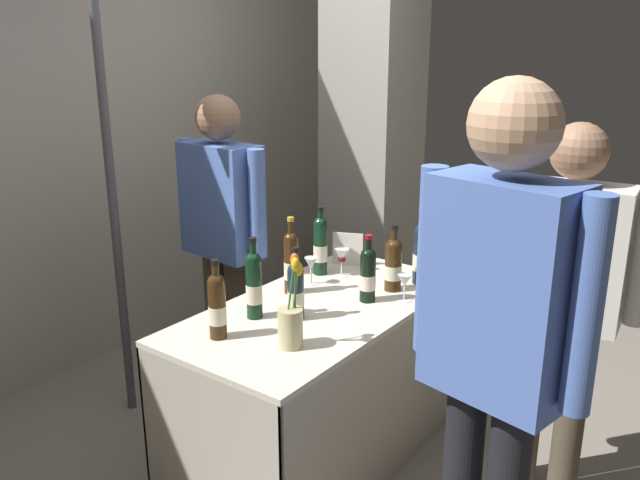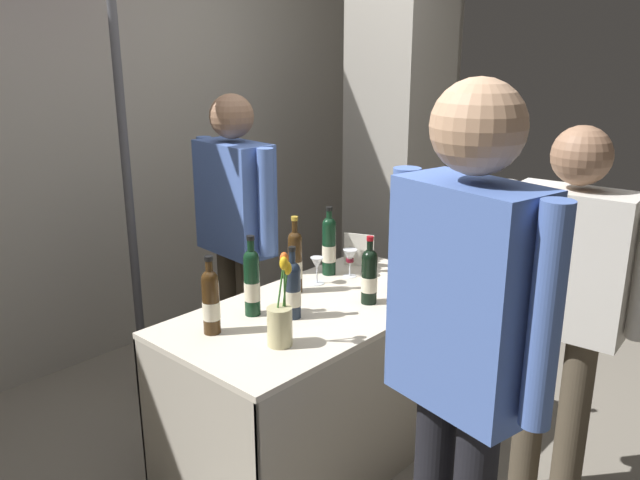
{
  "view_description": "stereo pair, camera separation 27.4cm",
  "coord_description": "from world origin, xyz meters",
  "px_view_note": "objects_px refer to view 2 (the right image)",
  "views": [
    {
      "loc": [
        -2.11,
        -1.56,
        1.85
      ],
      "look_at": [
        0.0,
        0.0,
        1.05
      ],
      "focal_mm": 36.42,
      "sensor_mm": 36.0,
      "label": 1
    },
    {
      "loc": [
        -1.94,
        -1.77,
        1.85
      ],
      "look_at": [
        0.0,
        0.0,
        1.05
      ],
      "focal_mm": 36.42,
      "sensor_mm": 36.0,
      "label": 2
    }
  ],
  "objects_px": {
    "wine_glass_near_vendor": "(350,257)",
    "featured_wine_bottle": "(398,266)",
    "taster_foreground_right": "(463,340)",
    "booth_signpost": "(122,125)",
    "wine_glass_mid": "(317,265)",
    "flower_vase": "(280,320)",
    "tasting_table": "(320,354)",
    "display_bottle_0": "(252,281)",
    "wine_glass_near_taster": "(407,285)",
    "concrete_pillar": "(400,74)",
    "vendor_presenter": "(236,221)"
  },
  "relations": [
    {
      "from": "tasting_table",
      "to": "featured_wine_bottle",
      "type": "distance_m",
      "value": 0.53
    },
    {
      "from": "wine_glass_near_vendor",
      "to": "wine_glass_mid",
      "type": "xyz_separation_m",
      "value": [
        -0.18,
        0.05,
        -0.0
      ]
    },
    {
      "from": "display_bottle_0",
      "to": "wine_glass_near_taster",
      "type": "distance_m",
      "value": 0.68
    },
    {
      "from": "wine_glass_near_vendor",
      "to": "featured_wine_bottle",
      "type": "bearing_deg",
      "value": -93.61
    },
    {
      "from": "tasting_table",
      "to": "wine_glass_near_vendor",
      "type": "height_order",
      "value": "wine_glass_near_vendor"
    },
    {
      "from": "taster_foreground_right",
      "to": "vendor_presenter",
      "type": "bearing_deg",
      "value": -9.39
    },
    {
      "from": "wine_glass_near_vendor",
      "to": "flower_vase",
      "type": "relative_size",
      "value": 0.38
    },
    {
      "from": "concrete_pillar",
      "to": "wine_glass_near_vendor",
      "type": "height_order",
      "value": "concrete_pillar"
    },
    {
      "from": "wine_glass_near_taster",
      "to": "taster_foreground_right",
      "type": "xyz_separation_m",
      "value": [
        -0.76,
        -0.71,
        0.24
      ]
    },
    {
      "from": "wine_glass_near_vendor",
      "to": "booth_signpost",
      "type": "height_order",
      "value": "booth_signpost"
    },
    {
      "from": "featured_wine_bottle",
      "to": "booth_signpost",
      "type": "relative_size",
      "value": 0.13
    },
    {
      "from": "display_bottle_0",
      "to": "flower_vase",
      "type": "height_order",
      "value": "flower_vase"
    },
    {
      "from": "wine_glass_near_taster",
      "to": "concrete_pillar",
      "type": "bearing_deg",
      "value": 37.86
    },
    {
      "from": "featured_wine_bottle",
      "to": "wine_glass_near_taster",
      "type": "height_order",
      "value": "featured_wine_bottle"
    },
    {
      "from": "concrete_pillar",
      "to": "tasting_table",
      "type": "height_order",
      "value": "concrete_pillar"
    },
    {
      "from": "concrete_pillar",
      "to": "wine_glass_near_vendor",
      "type": "xyz_separation_m",
      "value": [
        -1.07,
        -0.51,
        -0.81
      ]
    },
    {
      "from": "featured_wine_bottle",
      "to": "flower_vase",
      "type": "xyz_separation_m",
      "value": [
        -0.74,
        0.01,
        -0.02
      ]
    },
    {
      "from": "flower_vase",
      "to": "vendor_presenter",
      "type": "relative_size",
      "value": 0.23
    },
    {
      "from": "wine_glass_near_taster",
      "to": "display_bottle_0",
      "type": "bearing_deg",
      "value": 142.58
    },
    {
      "from": "wine_glass_mid",
      "to": "flower_vase",
      "type": "xyz_separation_m",
      "value": [
        -0.57,
        -0.34,
        0.01
      ]
    },
    {
      "from": "wine_glass_near_vendor",
      "to": "booth_signpost",
      "type": "xyz_separation_m",
      "value": [
        -0.64,
        0.9,
        0.62
      ]
    },
    {
      "from": "tasting_table",
      "to": "concrete_pillar",
      "type": "bearing_deg",
      "value": 24.14
    },
    {
      "from": "booth_signpost",
      "to": "wine_glass_near_taster",
      "type": "bearing_deg",
      "value": -67.61
    },
    {
      "from": "tasting_table",
      "to": "display_bottle_0",
      "type": "height_order",
      "value": "display_bottle_0"
    },
    {
      "from": "concrete_pillar",
      "to": "display_bottle_0",
      "type": "xyz_separation_m",
      "value": [
        -1.71,
        -0.5,
        -0.76
      ]
    },
    {
      "from": "featured_wine_bottle",
      "to": "booth_signpost",
      "type": "distance_m",
      "value": 1.47
    },
    {
      "from": "wine_glass_mid",
      "to": "booth_signpost",
      "type": "xyz_separation_m",
      "value": [
        -0.46,
        0.85,
        0.63
      ]
    },
    {
      "from": "tasting_table",
      "to": "display_bottle_0",
      "type": "distance_m",
      "value": 0.49
    },
    {
      "from": "featured_wine_bottle",
      "to": "display_bottle_0",
      "type": "bearing_deg",
      "value": 153.61
    },
    {
      "from": "wine_glass_near_vendor",
      "to": "wine_glass_near_taster",
      "type": "distance_m",
      "value": 0.42
    },
    {
      "from": "tasting_table",
      "to": "wine_glass_near_vendor",
      "type": "bearing_deg",
      "value": 20.86
    },
    {
      "from": "wine_glass_near_vendor",
      "to": "booth_signpost",
      "type": "distance_m",
      "value": 1.27
    },
    {
      "from": "featured_wine_bottle",
      "to": "vendor_presenter",
      "type": "relative_size",
      "value": 0.19
    },
    {
      "from": "booth_signpost",
      "to": "concrete_pillar",
      "type": "bearing_deg",
      "value": -13.01
    },
    {
      "from": "tasting_table",
      "to": "booth_signpost",
      "type": "bearing_deg",
      "value": 104.19
    },
    {
      "from": "wine_glass_near_vendor",
      "to": "vendor_presenter",
      "type": "relative_size",
      "value": 0.09
    },
    {
      "from": "display_bottle_0",
      "to": "wine_glass_near_taster",
      "type": "bearing_deg",
      "value": -37.42
    },
    {
      "from": "booth_signpost",
      "to": "wine_glass_near_vendor",
      "type": "bearing_deg",
      "value": -54.82
    },
    {
      "from": "vendor_presenter",
      "to": "concrete_pillar",
      "type": "bearing_deg",
      "value": 91.22
    },
    {
      "from": "wine_glass_mid",
      "to": "taster_foreground_right",
      "type": "xyz_separation_m",
      "value": [
        -0.67,
        -1.16,
        0.23
      ]
    },
    {
      "from": "featured_wine_bottle",
      "to": "wine_glass_mid",
      "type": "distance_m",
      "value": 0.39
    },
    {
      "from": "wine_glass_near_vendor",
      "to": "vendor_presenter",
      "type": "xyz_separation_m",
      "value": [
        -0.22,
        0.59,
        0.12
      ]
    },
    {
      "from": "flower_vase",
      "to": "taster_foreground_right",
      "type": "xyz_separation_m",
      "value": [
        -0.1,
        -0.82,
        0.22
      ]
    },
    {
      "from": "display_bottle_0",
      "to": "booth_signpost",
      "type": "distance_m",
      "value": 1.06
    },
    {
      "from": "vendor_presenter",
      "to": "display_bottle_0",
      "type": "bearing_deg",
      "value": -30.59
    },
    {
      "from": "wine_glass_near_vendor",
      "to": "tasting_table",
      "type": "bearing_deg",
      "value": -159.14
    },
    {
      "from": "flower_vase",
      "to": "booth_signpost",
      "type": "relative_size",
      "value": 0.15
    },
    {
      "from": "taster_foreground_right",
      "to": "booth_signpost",
      "type": "relative_size",
      "value": 0.75
    },
    {
      "from": "concrete_pillar",
      "to": "flower_vase",
      "type": "relative_size",
      "value": 9.12
    },
    {
      "from": "display_bottle_0",
      "to": "wine_glass_near_taster",
      "type": "xyz_separation_m",
      "value": [
        0.53,
        -0.41,
        -0.06
      ]
    }
  ]
}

